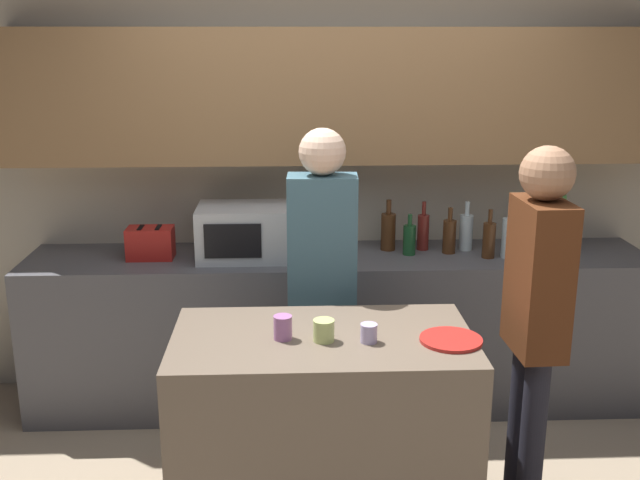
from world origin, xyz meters
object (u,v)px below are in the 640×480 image
(toaster, at_px, (150,243))
(bottle_1, at_px, (409,239))
(cup_0, at_px, (324,330))
(cup_1, at_px, (283,327))
(bottle_0, at_px, (388,231))
(person_center, at_px, (536,307))
(bottle_4, at_px, (466,231))
(microwave, at_px, (244,232))
(bottle_7, at_px, (525,233))
(potted_plant, at_px, (553,220))
(plate_on_island, at_px, (451,340))
(bottle_3, at_px, (449,236))
(bottle_6, at_px, (508,237))
(cup_2, at_px, (369,333))
(person_left, at_px, (322,268))
(bottle_2, at_px, (423,231))
(bottle_5, at_px, (489,239))

(toaster, height_order, bottle_1, bottle_1)
(cup_0, xyz_separation_m, cup_1, (-0.17, 0.03, 0.00))
(bottle_0, height_order, person_center, person_center)
(bottle_4, relative_size, cup_1, 2.86)
(microwave, xyz_separation_m, bottle_7, (1.65, 0.06, -0.04))
(potted_plant, distance_m, plate_on_island, 1.56)
(person_center, bearing_deg, bottle_7, -17.26)
(toaster, distance_m, cup_1, 1.45)
(toaster, xyz_separation_m, cup_1, (0.76, -1.23, -0.03))
(toaster, relative_size, cup_1, 2.55)
(bottle_3, height_order, bottle_4, bottle_4)
(toaster, xyz_separation_m, cup_0, (0.93, -1.26, -0.03))
(bottle_3, height_order, bottle_6, bottle_6)
(bottle_1, xyz_separation_m, cup_2, (-0.37, -1.29, -0.04))
(microwave, bearing_deg, person_center, -41.66)
(microwave, height_order, bottle_6, bottle_6)
(cup_0, bearing_deg, potted_plant, 42.17)
(microwave, xyz_separation_m, person_left, (0.42, -0.59, -0.03))
(microwave, distance_m, bottle_0, 0.85)
(bottle_7, height_order, cup_1, bottle_7)
(toaster, height_order, person_center, person_center)
(microwave, relative_size, toaster, 2.00)
(bottle_0, xyz_separation_m, bottle_2, (0.21, -0.00, -0.00))
(bottle_5, height_order, bottle_6, bottle_6)
(bottle_4, bearing_deg, person_left, -142.24)
(microwave, height_order, bottle_5, microwave)
(potted_plant, bearing_deg, person_left, -156.68)
(potted_plant, relative_size, person_left, 0.23)
(bottle_0, bearing_deg, person_left, -121.00)
(plate_on_island, xyz_separation_m, cup_0, (-0.53, 0.03, 0.04))
(toaster, xyz_separation_m, bottle_5, (1.93, -0.07, 0.02))
(bottle_0, xyz_separation_m, cup_1, (-0.62, -1.34, -0.05))
(cup_0, height_order, cup_2, cup_0)
(microwave, height_order, potted_plant, potted_plant)
(potted_plant, height_order, bottle_7, potted_plant)
(cup_2, bearing_deg, bottle_5, 55.98)
(cup_0, relative_size, cup_1, 0.90)
(bottle_1, height_order, cup_2, bottle_1)
(toaster, bearing_deg, bottle_7, 1.57)
(microwave, height_order, person_left, person_left)
(cup_0, distance_m, cup_1, 0.17)
(microwave, relative_size, bottle_0, 1.72)
(person_center, bearing_deg, bottle_1, 14.82)
(cup_0, height_order, person_left, person_left)
(bottle_2, bearing_deg, cup_1, -121.55)
(cup_0, bearing_deg, bottle_4, 56.17)
(bottle_7, bearing_deg, bottle_4, 173.93)
(bottle_2, height_order, plate_on_island, bottle_2)
(bottle_1, bearing_deg, bottle_4, 13.58)
(person_center, bearing_deg, bottle_2, 9.49)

